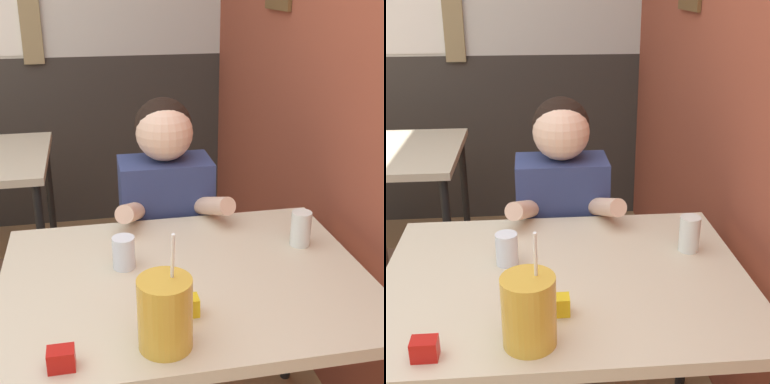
{
  "view_description": "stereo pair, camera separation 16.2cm",
  "coord_description": "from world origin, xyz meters",
  "views": [
    {
      "loc": [
        0.28,
        -0.98,
        1.55
      ],
      "look_at": [
        0.57,
        0.5,
        0.95
      ],
      "focal_mm": 50.0,
      "sensor_mm": 36.0,
      "label": 1
    },
    {
      "loc": [
        0.44,
        -1.0,
        1.55
      ],
      "look_at": [
        0.57,
        0.5,
        0.95
      ],
      "focal_mm": 50.0,
      "sensor_mm": 36.0,
      "label": 2
    }
  ],
  "objects": [
    {
      "name": "main_table",
      "position": [
        0.52,
        0.34,
        0.68
      ],
      "size": [
        1.06,
        0.81,
        0.75
      ],
      "color": "beige",
      "rests_on": "ground_plane"
    },
    {
      "name": "condiment_mustard",
      "position": [
        0.49,
        0.15,
        0.78
      ],
      "size": [
        0.06,
        0.04,
        0.05
      ],
      "color": "yellow",
      "rests_on": "main_table"
    },
    {
      "name": "glass_near_pitcher",
      "position": [
        0.35,
        0.42,
        0.8
      ],
      "size": [
        0.07,
        0.07,
        0.1
      ],
      "color": "silver",
      "rests_on": "main_table"
    },
    {
      "name": "brick_wall_right",
      "position": [
        1.17,
        1.23,
        1.35
      ],
      "size": [
        0.08,
        4.45,
        2.7
      ],
      "color": "brown",
      "rests_on": "ground_plane"
    },
    {
      "name": "cocktail_pitcher",
      "position": [
        0.42,
        0.04,
        0.84
      ],
      "size": [
        0.13,
        0.13,
        0.3
      ],
      "color": "gold",
      "rests_on": "main_table"
    },
    {
      "name": "condiment_ketchup",
      "position": [
        0.18,
        0.01,
        0.78
      ],
      "size": [
        0.06,
        0.04,
        0.05
      ],
      "color": "#B7140F",
      "rests_on": "main_table"
    },
    {
      "name": "person_seated",
      "position": [
        0.54,
        0.87,
        0.61
      ],
      "size": [
        0.42,
        0.41,
        1.16
      ],
      "color": "navy",
      "rests_on": "ground_plane"
    },
    {
      "name": "glass_center",
      "position": [
        0.92,
        0.46,
        0.81
      ],
      "size": [
        0.06,
        0.06,
        0.11
      ],
      "color": "silver",
      "rests_on": "main_table"
    },
    {
      "name": "back_wall",
      "position": [
        -0.01,
        2.48,
        1.36
      ],
      "size": [
        5.28,
        0.09,
        2.7
      ],
      "color": "silver",
      "rests_on": "ground_plane"
    }
  ]
}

